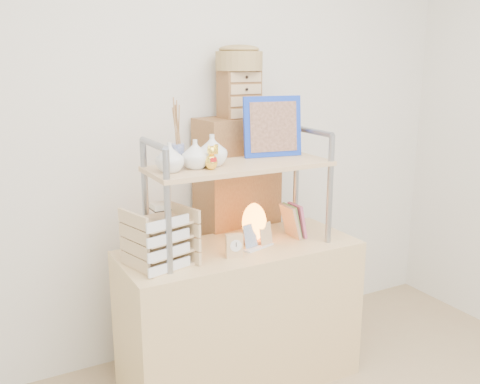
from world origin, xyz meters
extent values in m
cube|color=silver|center=(0.00, 1.70, 1.30)|extent=(3.40, 0.02, 2.60)
cube|color=tan|center=(0.00, 1.20, 0.38)|extent=(1.20, 0.50, 0.75)
cube|color=brown|center=(0.18, 1.57, 0.68)|extent=(0.47, 0.29, 1.35)
cylinder|color=gray|center=(-0.43, 1.05, 1.02)|extent=(0.03, 0.03, 0.55)
cylinder|color=gray|center=(-0.43, 1.35, 1.02)|extent=(0.03, 0.03, 0.55)
cylinder|color=gray|center=(-0.43, 1.20, 1.30)|extent=(0.03, 0.30, 0.03)
cylinder|color=gray|center=(0.43, 1.05, 1.02)|extent=(0.03, 0.03, 0.55)
cylinder|color=gray|center=(0.43, 1.35, 1.02)|extent=(0.03, 0.03, 0.55)
cylinder|color=gray|center=(0.43, 1.20, 1.30)|extent=(0.03, 0.30, 0.03)
cube|color=tan|center=(0.00, 1.20, 1.16)|extent=(0.90, 0.34, 0.02)
imported|color=white|center=(-0.36, 1.18, 1.24)|extent=(0.13, 0.13, 0.13)
imported|color=white|center=(-0.23, 1.20, 1.24)|extent=(0.13, 0.13, 0.13)
imported|color=white|center=(-0.14, 1.22, 1.25)|extent=(0.14, 0.14, 0.15)
cylinder|color=#253FA3|center=(-0.27, 1.32, 1.22)|extent=(0.07, 0.07, 0.10)
cube|color=#1335B5|center=(0.24, 1.30, 1.33)|extent=(0.31, 0.10, 0.31)
cube|color=brown|center=(0.24, 1.29, 1.33)|extent=(0.25, 0.07, 0.25)
cube|color=#C2547D|center=(0.34, 1.20, 0.83)|extent=(0.05, 0.12, 0.17)
cube|color=#6E984C|center=(0.32, 1.22, 0.83)|extent=(0.06, 0.12, 0.17)
cube|color=tan|center=(0.30, 1.20, 0.83)|extent=(0.06, 0.13, 0.17)
cube|color=tan|center=(-0.43, 1.16, 0.76)|extent=(0.29, 0.28, 0.01)
cube|color=white|center=(-0.43, 1.05, 0.78)|extent=(0.22, 0.07, 0.04)
cube|color=tan|center=(-0.43, 1.16, 0.82)|extent=(0.29, 0.28, 0.01)
cube|color=white|center=(-0.43, 1.05, 0.84)|extent=(0.22, 0.07, 0.04)
cube|color=tan|center=(-0.43, 1.16, 0.89)|extent=(0.29, 0.28, 0.01)
cube|color=white|center=(-0.43, 1.05, 0.91)|extent=(0.22, 0.07, 0.04)
cube|color=tan|center=(-0.43, 1.16, 0.96)|extent=(0.29, 0.28, 0.01)
cube|color=white|center=(-0.43, 1.05, 0.98)|extent=(0.22, 0.07, 0.04)
cube|color=beige|center=(-0.43, 1.14, 1.03)|extent=(0.07, 0.07, 0.03)
cylinder|color=brown|center=(0.09, 1.21, 0.76)|extent=(0.12, 0.12, 0.03)
ellipsoid|color=orange|center=(0.09, 1.21, 0.87)|extent=(0.14, 0.13, 0.19)
cube|color=tan|center=(-0.09, 1.09, 0.81)|extent=(0.09, 0.05, 0.11)
cylinder|color=white|center=(-0.09, 1.07, 0.81)|extent=(0.06, 0.02, 0.06)
cube|color=white|center=(0.07, 1.14, 0.75)|extent=(0.18, 0.10, 0.01)
cube|color=#1F4A8F|center=(0.03, 1.15, 0.82)|extent=(0.09, 0.05, 0.12)
cube|color=tan|center=(0.12, 1.16, 0.81)|extent=(0.09, 0.05, 0.11)
cube|color=brown|center=(0.18, 1.55, 1.48)|extent=(0.20, 0.15, 0.25)
cube|color=tan|center=(0.18, 1.47, 1.38)|extent=(0.18, 0.01, 0.05)
cube|color=tan|center=(0.18, 1.47, 1.44)|extent=(0.18, 0.01, 0.05)
cube|color=tan|center=(0.18, 1.47, 1.51)|extent=(0.18, 0.01, 0.05)
cube|color=tan|center=(0.18, 1.47, 1.57)|extent=(0.18, 0.01, 0.05)
cylinder|color=olive|center=(0.18, 1.55, 1.65)|extent=(0.25, 0.25, 0.10)
camera|label=1|loc=(-1.19, -1.02, 1.67)|focal=40.00mm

